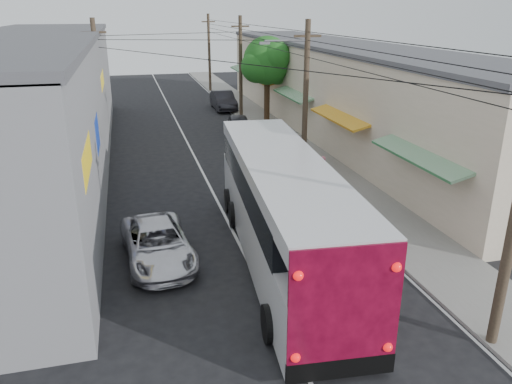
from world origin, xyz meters
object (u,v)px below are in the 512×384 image
(coach_bus, at_px, (282,209))
(parked_car_mid, at_px, (239,126))
(parked_car_far, at_px, (223,100))
(jeepney, at_px, (158,244))
(parked_suv, at_px, (277,147))
(pedestrian_near, at_px, (322,171))
(pedestrian_far, at_px, (295,150))

(coach_bus, bearing_deg, parked_car_mid, 86.80)
(coach_bus, relative_size, parked_car_far, 2.68)
(jeepney, distance_m, parked_car_mid, 18.76)
(jeepney, xyz_separation_m, parked_car_far, (7.68, 27.45, 0.13))
(jeepney, relative_size, parked_car_far, 0.99)
(coach_bus, distance_m, parked_car_mid, 18.60)
(parked_suv, xyz_separation_m, parked_car_mid, (-0.80, 6.55, -0.11))
(coach_bus, relative_size, jeepney, 2.71)
(coach_bus, distance_m, jeepney, 4.56)
(coach_bus, bearing_deg, parked_car_far, 88.01)
(coach_bus, height_order, parked_car_far, coach_bus)
(parked_suv, relative_size, parked_car_mid, 1.35)
(jeepney, height_order, pedestrian_near, pedestrian_near)
(pedestrian_far, bearing_deg, jeepney, 57.24)
(parked_suv, height_order, parked_car_far, parked_suv)
(parked_suv, relative_size, pedestrian_far, 3.99)
(jeepney, xyz_separation_m, parked_suv, (7.68, 10.91, 0.16))
(parked_car_far, distance_m, pedestrian_near, 21.68)
(parked_suv, xyz_separation_m, pedestrian_far, (0.80, -0.93, 0.01))
(pedestrian_near, bearing_deg, parked_suv, -66.39)
(coach_bus, xyz_separation_m, parked_car_far, (3.39, 28.37, -1.12))
(jeepney, distance_m, pedestrian_near, 10.26)
(parked_car_mid, bearing_deg, pedestrian_near, -74.53)
(parked_suv, relative_size, pedestrian_near, 3.72)
(coach_bus, distance_m, pedestrian_far, 11.73)
(parked_suv, relative_size, parked_car_far, 1.17)
(coach_bus, relative_size, pedestrian_far, 9.10)
(jeepney, height_order, parked_suv, parked_suv)
(parked_car_mid, relative_size, pedestrian_far, 2.94)
(parked_suv, distance_m, parked_car_mid, 6.60)
(pedestrian_far, bearing_deg, parked_suv, -41.65)
(coach_bus, relative_size, parked_suv, 2.28)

